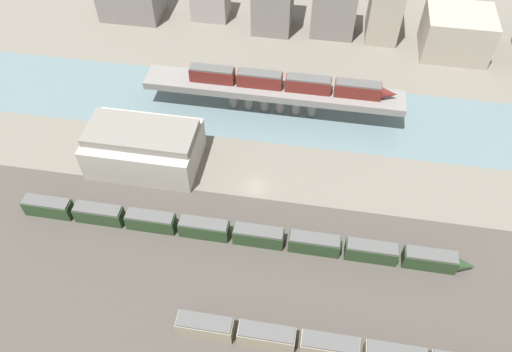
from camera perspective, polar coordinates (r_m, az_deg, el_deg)
name	(u,v)px	position (r m, az deg, el deg)	size (l,w,h in m)	color
ground_plane	(255,187)	(106.89, -0.06, -1.26)	(400.00, 400.00, 0.00)	#666056
railbed_yard	(234,286)	(93.65, -2.52, -12.48)	(280.00, 42.00, 0.01)	#423D38
river_water	(272,109)	(124.39, 1.87, 7.64)	(320.00, 23.29, 0.01)	slate
bridge	(273,92)	(120.81, 1.94, 9.60)	(61.92, 7.46, 7.07)	slate
train_on_bridge	(290,82)	(118.41, 3.86, 10.64)	(48.59, 3.05, 3.69)	#5B1E19
train_yard_mid	(237,233)	(97.45, -2.19, -6.52)	(88.73, 2.95, 3.91)	#23381E
warehouse_building	(144,147)	(111.23, -12.69, 3.28)	(23.66, 14.89, 9.67)	#9E998E
city_block_right	(335,4)	(148.17, 9.00, 18.81)	(12.16, 9.03, 17.80)	slate
city_block_far_right	(386,7)	(150.18, 14.58, 18.23)	(8.71, 13.05, 17.50)	gray
city_block_tall	(457,33)	(150.23, 21.95, 14.91)	(17.66, 14.56, 11.72)	gray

